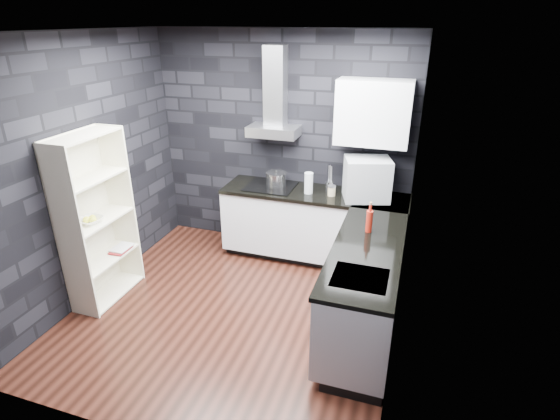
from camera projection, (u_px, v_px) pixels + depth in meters
The scene contains 28 objects.
ground at pixel (235, 310), 4.56m from camera, with size 3.20×3.20×0.00m, color #3A1912.
ceiling at pixel (221, 31), 3.47m from camera, with size 3.20×3.20×0.00m, color white.
wall_back at pixel (283, 145), 5.43m from camera, with size 3.20×0.05×2.70m, color black.
wall_front at pixel (116, 283), 2.60m from camera, with size 3.20×0.05×2.70m, color black.
wall_left at pixel (84, 172), 4.48m from camera, with size 0.05×3.20×2.70m, color black.
wall_right at pixel (411, 212), 3.55m from camera, with size 0.05×3.20×2.70m, color black.
toekick_back at pixel (313, 253), 5.56m from camera, with size 2.18×0.50×0.10m, color black.
toekick_right at pixel (365, 326), 4.25m from camera, with size 0.50×1.78×0.10m, color black.
counter_back_cab at pixel (313, 224), 5.35m from camera, with size 2.20×0.60×0.76m, color silver.
counter_right_cab at pixel (365, 288), 4.08m from camera, with size 0.60×1.80×0.76m, color silver.
counter_back_top at pixel (314, 194), 5.18m from camera, with size 2.20×0.62×0.04m, color black.
counter_right_top at pixel (367, 250), 3.92m from camera, with size 0.62×1.80×0.04m, color black.
counter_corner_top at pixel (382, 201), 4.96m from camera, with size 0.62×0.62×0.04m, color black.
hood_body at pixel (274, 131), 5.19m from camera, with size 0.60×0.34×0.12m, color #AEAEB3.
hood_chimney at pixel (275, 86), 5.04m from camera, with size 0.24×0.20×0.90m, color #AEAEB3.
upper_cabinet at pixel (373, 113), 4.74m from camera, with size 0.80×0.35×0.70m, color silver.
cooktop at pixel (271, 186), 5.34m from camera, with size 0.58×0.50×0.01m, color black.
sink_rim at pixel (360, 278), 3.48m from camera, with size 0.44×0.40×0.01m, color #AEAEB3.
pot at pixel (276, 179), 5.34m from camera, with size 0.24×0.24×0.14m, color #B2B2B7.
glass_vase at pixel (309, 183), 5.10m from camera, with size 0.10×0.10×0.25m, color silver.
storage_jar at pixel (332, 191), 5.05m from camera, with size 0.09×0.09×0.11m, color tan.
utensil_crock at pixel (329, 186), 5.18m from camera, with size 0.09×0.09×0.12m, color #B2B2B7.
appliance_garage at pixel (367, 180), 4.90m from camera, with size 0.49×0.38×0.49m, color #ABAFB3.
red_bottle at pixel (369, 221), 4.18m from camera, with size 0.06×0.06×0.22m, color maroon.
bookshelf at pixel (97, 220), 4.46m from camera, with size 0.34×0.80×1.80m, color white.
fruit_bowl at pixel (91, 220), 4.37m from camera, with size 0.23×0.23×0.06m, color silver.
book_red at pixel (112, 241), 4.74m from camera, with size 0.17×0.02×0.23m, color maroon.
book_second at pixel (114, 238), 4.77m from camera, with size 0.17×0.02×0.24m, color #B2B2B2.
Camera 1 is at (1.61, -3.42, 2.80)m, focal length 28.00 mm.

